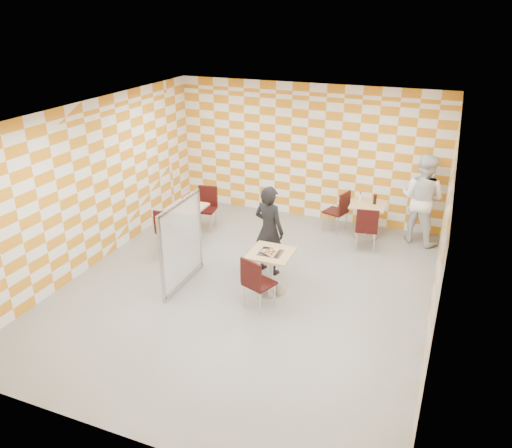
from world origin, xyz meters
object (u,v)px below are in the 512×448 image
at_px(main_table, 271,265).
at_px(man_dark, 269,230).
at_px(chair_empty_near, 167,228).
at_px(sport_bottle, 360,197).
at_px(empty_table, 187,218).
at_px(chair_second_front, 367,226).
at_px(chair_second_side, 340,209).
at_px(man_white, 422,199).
at_px(partition, 182,243).
at_px(soda_bottle, 375,199).
at_px(chair_empty_far, 207,204).
at_px(chair_main_front, 256,280).
at_px(second_table, 367,215).

xyz_separation_m(main_table, man_dark, (-0.28, 0.65, 0.32)).
relative_size(chair_empty_near, sport_bottle, 4.62).
xyz_separation_m(empty_table, chair_second_front, (3.49, 0.85, 0.04)).
distance_m(chair_second_side, man_white, 1.66).
xyz_separation_m(partition, man_white, (3.63, 3.31, 0.14)).
bearing_deg(main_table, sport_bottle, 72.28).
relative_size(man_white, soda_bottle, 8.11).
relative_size(chair_empty_near, partition, 0.60).
xyz_separation_m(chair_empty_far, man_white, (4.34, 0.99, 0.39)).
height_order(chair_main_front, chair_second_side, same).
xyz_separation_m(chair_second_side, sport_bottle, (0.40, 0.06, 0.29)).
xyz_separation_m(main_table, partition, (-1.50, -0.32, 0.28)).
height_order(empty_table, chair_empty_near, chair_empty_near).
bearing_deg(chair_second_side, second_table, -2.78).
height_order(chair_empty_near, partition, partition).
bearing_deg(chair_main_front, sport_bottle, 74.82).
xyz_separation_m(chair_empty_near, partition, (0.85, -0.92, 0.25)).
distance_m(sport_bottle, soda_bottle, 0.31).
height_order(chair_second_front, partition, partition).
relative_size(chair_main_front, chair_second_side, 1.00).
bearing_deg(soda_bottle, main_table, -113.51).
xyz_separation_m(chair_second_side, chair_empty_near, (-2.87, -2.21, 0.00)).
relative_size(chair_second_side, man_white, 0.50).
height_order(empty_table, soda_bottle, soda_bottle).
bearing_deg(soda_bottle, man_white, 10.66).
distance_m(main_table, partition, 1.56).
bearing_deg(chair_empty_near, main_table, -14.23).
height_order(second_table, soda_bottle, soda_bottle).
height_order(main_table, man_white, man_white).
height_order(second_table, sport_bottle, sport_bottle).
xyz_separation_m(chair_main_front, man_dark, (-0.25, 1.27, 0.28)).
xyz_separation_m(chair_empty_near, sport_bottle, (3.27, 2.27, 0.29)).
xyz_separation_m(main_table, empty_table, (-2.28, 1.27, 0.00)).
bearing_deg(chair_empty_near, partition, -47.13).
relative_size(partition, sport_bottle, 7.75).
distance_m(second_table, chair_empty_far, 3.41).
distance_m(main_table, man_dark, 0.78).
relative_size(main_table, soda_bottle, 3.26).
height_order(man_dark, man_white, man_white).
height_order(chair_main_front, chair_empty_near, same).
height_order(man_dark, sport_bottle, man_dark).
distance_m(empty_table, man_dark, 2.12).
bearing_deg(chair_main_front, soda_bottle, 69.93).
relative_size(main_table, chair_second_side, 0.81).
bearing_deg(chair_main_front, empty_table, 140.03).
xyz_separation_m(second_table, soda_bottle, (0.11, 0.04, 0.34)).
relative_size(sport_bottle, soda_bottle, 0.87).
bearing_deg(chair_empty_near, second_table, 32.22).
bearing_deg(man_white, chair_main_front, 80.03).
bearing_deg(chair_main_front, man_white, 59.16).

